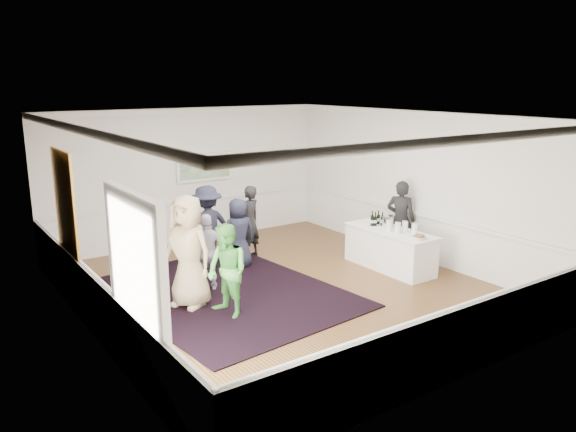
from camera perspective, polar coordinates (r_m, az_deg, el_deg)
floor at (r=10.59m, az=-0.46°, el=-7.45°), size 8.00×8.00×0.00m
ceiling at (r=9.91m, az=-0.50°, el=10.10°), size 7.00×8.00×0.02m
wall_left at (r=8.72m, az=-19.88°, el=-1.88°), size 0.02×8.00×3.20m
wall_right at (r=12.40m, az=13.03°, el=3.00°), size 0.02×8.00×3.20m
wall_back at (r=13.57m, az=-10.05°, el=4.03°), size 7.00×0.02×3.20m
wall_front at (r=7.29m, az=17.55°, el=-4.64°), size 7.00×0.02×3.20m
wainscoting at (r=10.42m, az=-0.47°, el=-4.88°), size 7.00×8.00×1.00m
mirror at (r=9.91m, az=-21.69°, el=0.96°), size 0.05×1.25×1.85m
doorway at (r=7.04m, az=-15.22°, el=-6.72°), size 0.10×1.78×2.56m
landscape_painting at (r=13.66m, az=-8.46°, el=4.92°), size 1.44×0.06×0.66m
area_rug at (r=10.46m, az=-6.27°, el=-7.75°), size 3.92×4.91×0.02m
serving_table at (r=11.79m, az=10.29°, el=-3.32°), size 0.78×2.05×0.83m
bartender at (r=12.45m, az=11.37°, el=-0.36°), size 0.68×0.75×1.72m
guest_tan at (r=9.68m, az=-10.15°, el=-3.58°), size 0.99×1.14×1.96m
guest_green at (r=9.25m, az=-6.20°, el=-5.57°), size 0.70×0.84×1.56m
guest_lilac at (r=10.46m, az=-8.14°, el=-3.68°), size 0.91×0.70×1.45m
guest_dark_a at (r=11.72m, az=-8.18°, el=-1.08°), size 1.14×0.68×1.73m
guest_dark_b at (r=12.29m, az=-3.97°, el=-0.59°), size 0.67×0.55×1.60m
guest_navy at (r=11.64m, az=-5.06°, el=-1.76°), size 0.76×0.54×1.47m
wine_bottles at (r=11.98m, az=8.95°, el=-0.20°), size 0.30×0.29×0.31m
juice_pitchers at (r=11.47m, az=11.46°, el=-1.10°), size 0.36×0.58×0.24m
ice_bucket at (r=11.85m, az=10.08°, el=-0.59°), size 0.26×0.26×0.24m
nut_bowl at (r=11.12m, az=13.20°, el=-2.09°), size 0.28×0.28×0.08m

